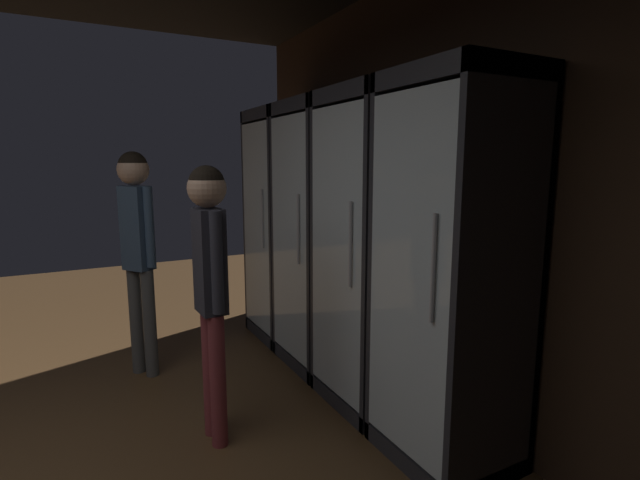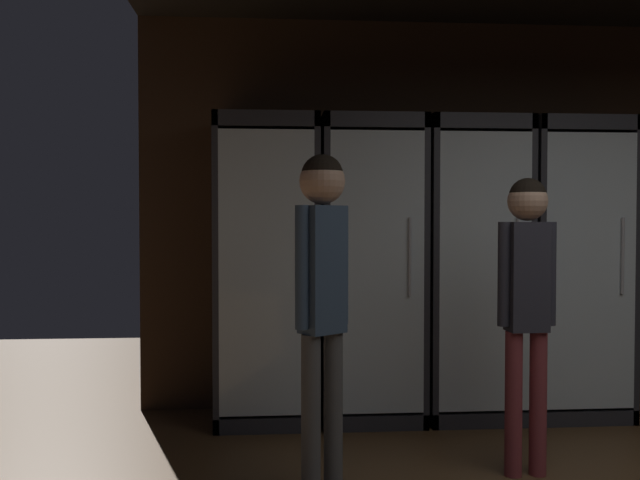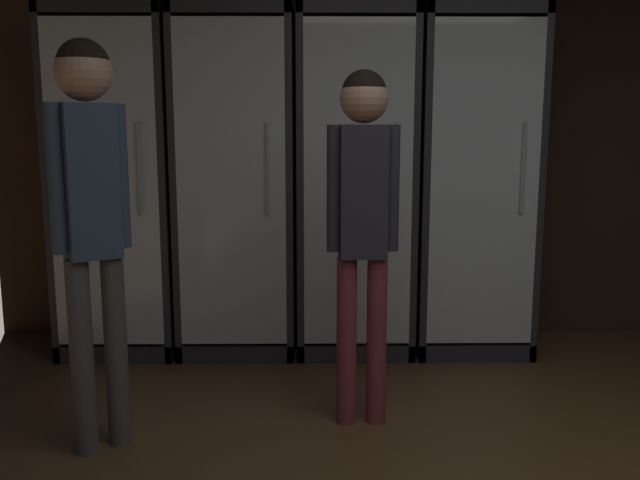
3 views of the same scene
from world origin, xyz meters
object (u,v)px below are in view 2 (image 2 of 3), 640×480
Objects in this scene: cooler_center at (400,265)px; cooler_right at (487,273)px; cooler_left at (327,257)px; shopper_near at (537,298)px; cooler_far_right at (593,283)px; shopper_far at (200,270)px; cooler_far_left at (265,251)px.

cooler_right is (0.81, 0.00, 0.00)m from cooler_center.
shopper_near is (2.25, -1.11, 0.08)m from cooler_left.
cooler_left is 2.51m from shopper_near.
cooler_center is (0.81, -0.00, 0.00)m from cooler_left.
cooler_center is 1.00× the size of cooler_far_right.
shopper_near reaches higher than shopper_far.
cooler_center reaches higher than shopper_far.
cooler_center and cooler_right have the same top height.
cooler_left is 1.22× the size of shopper_near.
cooler_far_right is at bearing -0.11° from cooler_right.
shopper_near is (1.45, -1.11, 0.08)m from cooler_center.
cooler_far_left is 1.00× the size of cooler_left.
shopper_far is (-1.24, -1.32, 0.02)m from cooler_center.
cooler_far_left is 1.61m from cooler_center.
shopper_near is 2.70m from shopper_far.
cooler_right reaches higher than shopper_near.
cooler_left is 1.00× the size of cooler_center.
cooler_center reaches higher than shopper_near.
cooler_far_left reaches higher than shopper_far.
shopper_far is (-2.05, -1.32, 0.02)m from cooler_right.
cooler_far_left is 3.25m from shopper_near.
cooler_right is at bearing 32.76° from shopper_far.
cooler_center is at bearing 46.67° from shopper_far.
cooler_left is at bearing 179.97° from cooler_far_right.
shopper_near is (-0.17, -1.11, 0.07)m from cooler_far_right.
cooler_far_right is (2.42, -0.00, 0.01)m from cooler_left.
cooler_center is 1.81m from shopper_far.
cooler_far_left is 1.00× the size of cooler_right.
cooler_far_right is 1.29× the size of shopper_far.
shopper_far is (-2.86, -1.32, 0.02)m from cooler_far_right.
cooler_center is at bearing 179.99° from cooler_far_right.
cooler_far_right is at bearing 24.75° from shopper_far.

